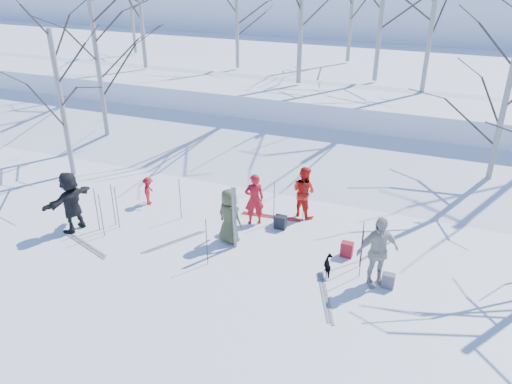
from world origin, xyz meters
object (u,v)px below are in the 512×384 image
at_px(dog, 329,266).
at_px(backpack_dark, 280,222).
at_px(skier_red_seated, 149,191).
at_px(skier_grey_west, 71,202).
at_px(backpack_red, 347,249).
at_px(backpack_grey, 388,281).
at_px(skier_red_north, 254,199).
at_px(skier_cream_east, 378,252).
at_px(skier_olive_center, 229,216).
at_px(skier_redor_behind, 304,192).

xyz_separation_m(dog, backpack_dark, (-1.92, 1.76, -0.04)).
height_order(skier_red_seated, skier_grey_west, skier_grey_west).
height_order(dog, backpack_red, dog).
relative_size(skier_red_seated, backpack_dark, 2.35).
distance_m(skier_red_seated, dog, 6.61).
xyz_separation_m(backpack_red, backpack_grey, (1.24, -0.99, -0.02)).
bearing_deg(skier_red_north, backpack_grey, 124.67).
bearing_deg(backpack_dark, skier_red_seated, -178.83).
distance_m(dog, backpack_grey, 1.48).
xyz_separation_m(skier_cream_east, skier_grey_west, (-8.66, -0.60, -0.01)).
distance_m(skier_cream_east, backpack_red, 1.49).
distance_m(skier_grey_west, backpack_grey, 9.05).
xyz_separation_m(skier_grey_west, backpack_grey, (9.01, 0.57, -0.73)).
relative_size(skier_cream_east, backpack_red, 4.41).
relative_size(skier_red_north, backpack_red, 3.84).
distance_m(skier_cream_east, backpack_dark, 3.58).
relative_size(backpack_grey, backpack_dark, 0.95).
relative_size(skier_olive_center, skier_red_north, 1.00).
bearing_deg(skier_red_seated, backpack_grey, -119.10).
bearing_deg(skier_olive_center, skier_redor_behind, -106.02).
bearing_deg(backpack_red, skier_red_north, 165.66).
height_order(skier_grey_west, backpack_grey, skier_grey_west).
bearing_deg(skier_cream_east, backpack_dark, 114.35).
bearing_deg(skier_red_north, skier_red_seated, -31.45).
bearing_deg(skier_cream_east, backpack_red, 97.08).
distance_m(skier_cream_east, skier_grey_west, 8.68).
bearing_deg(dog, skier_redor_behind, -85.33).
bearing_deg(backpack_red, backpack_grey, -38.46).
distance_m(skier_olive_center, backpack_dark, 1.75).
height_order(skier_red_north, backpack_dark, skier_red_north).
bearing_deg(backpack_red, skier_red_seated, 174.18).
distance_m(skier_olive_center, skier_grey_west, 4.65).
height_order(skier_red_north, backpack_grey, skier_red_north).
bearing_deg(skier_red_north, backpack_red, 132.80).
bearing_deg(backpack_dark, skier_redor_behind, 69.53).
distance_m(skier_red_north, skier_grey_west, 5.31).
bearing_deg(skier_olive_center, skier_red_north, -84.58).
xyz_separation_m(skier_cream_east, backpack_dark, (-3.06, 1.72, -0.73)).
height_order(skier_olive_center, dog, skier_olive_center).
distance_m(skier_red_seated, skier_cream_east, 7.72).
distance_m(skier_olive_center, skier_red_north, 1.25).
bearing_deg(skier_cream_east, backpack_grey, -41.96).
height_order(backpack_grey, backpack_dark, backpack_dark).
height_order(skier_red_north, skier_redor_behind, skier_redor_behind).
xyz_separation_m(skier_olive_center, skier_red_north, (0.25, 1.23, -0.00)).
xyz_separation_m(skier_cream_east, backpack_red, (-0.90, 0.95, -0.72)).
height_order(skier_red_north, backpack_red, skier_red_north).
height_order(skier_olive_center, backpack_red, skier_olive_center).
height_order(skier_olive_center, skier_redor_behind, skier_redor_behind).
relative_size(skier_grey_west, backpack_red, 4.38).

